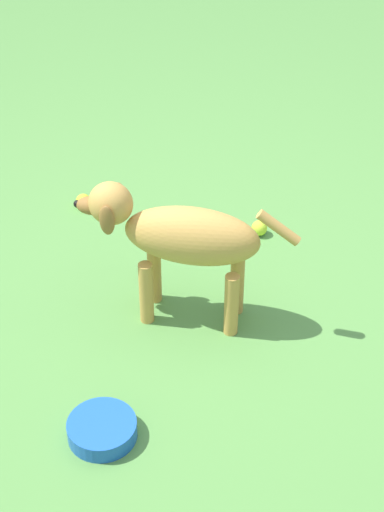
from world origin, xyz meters
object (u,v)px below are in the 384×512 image
(dog, at_px, (179,236))
(tennis_ball_2, at_px, (83,201))
(water_bowl, at_px, (102,429))
(tennis_ball_0, at_px, (259,228))

(dog, xyz_separation_m, tennis_ball_2, (0.74, -0.34, -0.32))
(tennis_ball_2, distance_m, water_bowl, 1.29)
(tennis_ball_2, bearing_deg, dog, 155.36)
(dog, relative_size, water_bowl, 3.39)
(tennis_ball_2, bearing_deg, water_bowl, 132.29)
(tennis_ball_0, xyz_separation_m, tennis_ball_2, (0.74, 0.25, 0.00))
(dog, height_order, water_bowl, dog)
(tennis_ball_0, height_order, water_bowl, tennis_ball_0)
(tennis_ball_0, distance_m, water_bowl, 1.22)
(water_bowl, bearing_deg, dog, -78.22)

